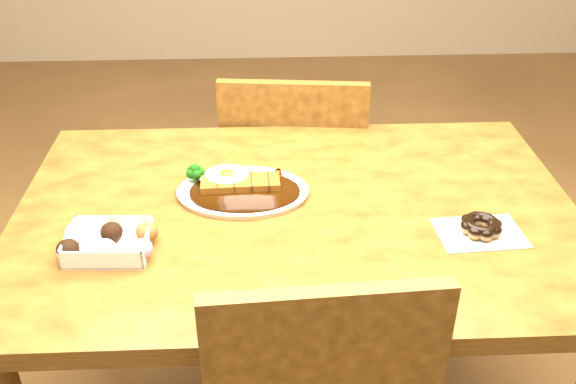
{
  "coord_description": "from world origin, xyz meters",
  "views": [
    {
      "loc": [
        -0.07,
        -1.14,
        1.5
      ],
      "look_at": [
        -0.02,
        -0.03,
        0.81
      ],
      "focal_mm": 40.0,
      "sensor_mm": 36.0,
      "label": 1
    }
  ],
  "objects_px": {
    "chair_far": "(295,187)",
    "pon_de_ring": "(481,226)",
    "table": "(297,245)",
    "donut_box": "(108,242)",
    "katsu_curry_plate": "(241,188)"
  },
  "relations": [
    {
      "from": "table",
      "to": "pon_de_ring",
      "type": "xyz_separation_m",
      "value": [
        0.36,
        -0.11,
        0.12
      ]
    },
    {
      "from": "donut_box",
      "to": "katsu_curry_plate",
      "type": "bearing_deg",
      "value": 38.55
    },
    {
      "from": "donut_box",
      "to": "table",
      "type": "bearing_deg",
      "value": 19.94
    },
    {
      "from": "table",
      "to": "chair_far",
      "type": "xyz_separation_m",
      "value": [
        0.03,
        0.54,
        -0.17
      ]
    },
    {
      "from": "chair_far",
      "to": "pon_de_ring",
      "type": "distance_m",
      "value": 0.78
    },
    {
      "from": "katsu_curry_plate",
      "to": "donut_box",
      "type": "relative_size",
      "value": 1.58
    },
    {
      "from": "katsu_curry_plate",
      "to": "donut_box",
      "type": "height_order",
      "value": "katsu_curry_plate"
    },
    {
      "from": "donut_box",
      "to": "pon_de_ring",
      "type": "relative_size",
      "value": 1.03
    },
    {
      "from": "pon_de_ring",
      "to": "chair_far",
      "type": "bearing_deg",
      "value": 117.57
    },
    {
      "from": "table",
      "to": "donut_box",
      "type": "distance_m",
      "value": 0.41
    },
    {
      "from": "katsu_curry_plate",
      "to": "donut_box",
      "type": "bearing_deg",
      "value": -141.45
    },
    {
      "from": "chair_far",
      "to": "katsu_curry_plate",
      "type": "bearing_deg",
      "value": 78.56
    },
    {
      "from": "table",
      "to": "donut_box",
      "type": "xyz_separation_m",
      "value": [
        -0.37,
        -0.13,
        0.12
      ]
    },
    {
      "from": "table",
      "to": "katsu_curry_plate",
      "type": "relative_size",
      "value": 4.13
    },
    {
      "from": "chair_far",
      "to": "katsu_curry_plate",
      "type": "distance_m",
      "value": 0.57
    }
  ]
}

